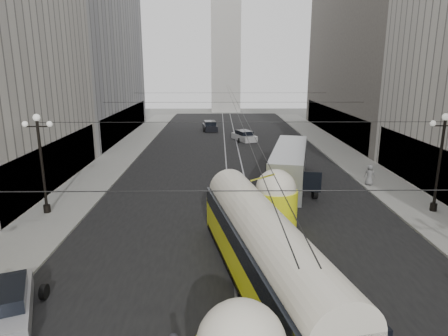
{
  "coord_description": "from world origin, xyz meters",
  "views": [
    {
      "loc": [
        -1.43,
        -6.5,
        9.33
      ],
      "look_at": [
        -1.16,
        15.6,
        3.69
      ],
      "focal_mm": 32.0,
      "sensor_mm": 36.0,
      "label": 1
    }
  ],
  "objects_px": {
    "streetcar": "(265,250)",
    "city_bus": "(289,164)",
    "pedestrian_sidewalk_right": "(370,175)",
    "sedan_silver": "(4,306)"
  },
  "relations": [
    {
      "from": "city_bus",
      "to": "streetcar",
      "type": "bearing_deg",
      "value": -103.35
    },
    {
      "from": "streetcar",
      "to": "city_bus",
      "type": "xyz_separation_m",
      "value": [
        3.76,
        15.83,
        -0.11
      ]
    },
    {
      "from": "city_bus",
      "to": "sedan_silver",
      "type": "xyz_separation_m",
      "value": [
        -13.76,
        -18.12,
        -1.0
      ]
    },
    {
      "from": "city_bus",
      "to": "sedan_silver",
      "type": "bearing_deg",
      "value": -127.2
    },
    {
      "from": "streetcar",
      "to": "pedestrian_sidewalk_right",
      "type": "bearing_deg",
      "value": 55.94
    },
    {
      "from": "city_bus",
      "to": "pedestrian_sidewalk_right",
      "type": "height_order",
      "value": "city_bus"
    },
    {
      "from": "sedan_silver",
      "to": "streetcar",
      "type": "bearing_deg",
      "value": 12.9
    },
    {
      "from": "streetcar",
      "to": "city_bus",
      "type": "distance_m",
      "value": 16.27
    },
    {
      "from": "streetcar",
      "to": "pedestrian_sidewalk_right",
      "type": "relative_size",
      "value": 9.59
    },
    {
      "from": "sedan_silver",
      "to": "city_bus",
      "type": "bearing_deg",
      "value": 52.8
    }
  ]
}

